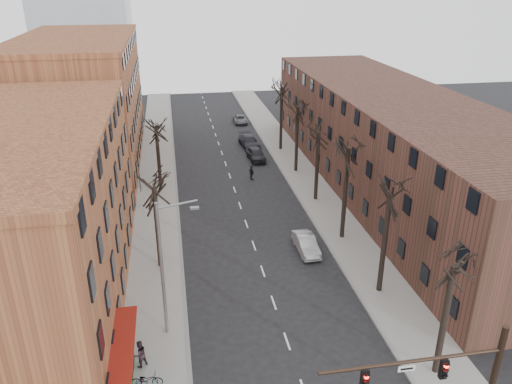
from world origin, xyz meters
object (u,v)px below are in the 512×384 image
silver_sedan (306,244)px  parked_car_mid (249,142)px  bicycle (147,380)px  parked_car_near (256,154)px

silver_sedan → parked_car_mid: 27.47m
parked_car_mid → bicycle: bearing=-112.5°
silver_sedan → bicycle: silver_sedan is taller
parked_car_mid → bicycle: size_ratio=2.93×
silver_sedan → bicycle: size_ratio=2.37×
silver_sedan → parked_car_near: parked_car_near is taller
bicycle → parked_car_near: bearing=-13.3°
silver_sedan → parked_car_near: (-0.20, 22.32, 0.07)m
parked_car_near → parked_car_mid: (0.00, 5.14, -0.01)m
silver_sedan → parked_car_mid: bearing=89.1°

